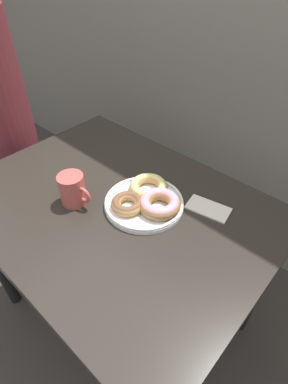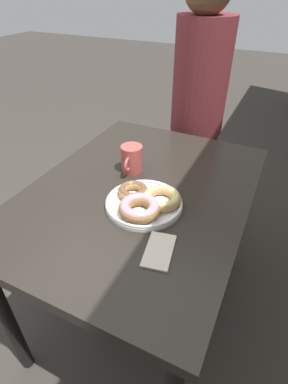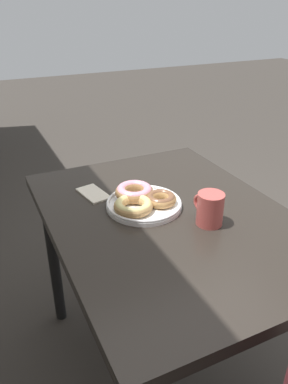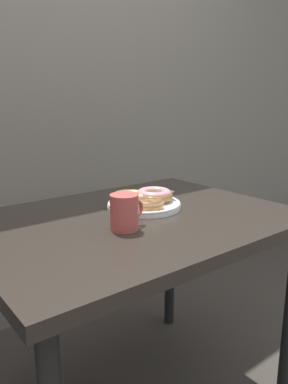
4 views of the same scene
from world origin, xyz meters
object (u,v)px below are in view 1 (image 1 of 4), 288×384
object	(u,v)px
donut_plate	(147,199)
dining_table	(116,220)
coffee_mug	(73,189)
person_figure	(2,131)
napkin	(208,208)

from	to	relation	value
donut_plate	dining_table	bearing A→B (deg)	-144.65
coffee_mug	person_figure	bearing A→B (deg)	173.63
donut_plate	coffee_mug	bearing A→B (deg)	-141.72
dining_table	napkin	xyz separation A→B (m)	(0.26, 0.19, 0.09)
person_figure	napkin	xyz separation A→B (m)	(1.01, 0.20, 0.00)
donut_plate	napkin	xyz separation A→B (m)	(0.16, 0.12, -0.02)
donut_plate	napkin	bearing A→B (deg)	36.97
donut_plate	person_figure	bearing A→B (deg)	-174.52
donut_plate	napkin	world-z (taller)	donut_plate
person_figure	napkin	world-z (taller)	person_figure
coffee_mug	napkin	xyz separation A→B (m)	(0.36, 0.28, -0.05)
dining_table	donut_plate	xyz separation A→B (m)	(0.09, 0.07, 0.12)
person_figure	dining_table	bearing A→B (deg)	1.18
dining_table	coffee_mug	size ratio (longest dim) A/B	8.68
coffee_mug	napkin	size ratio (longest dim) A/B	0.79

